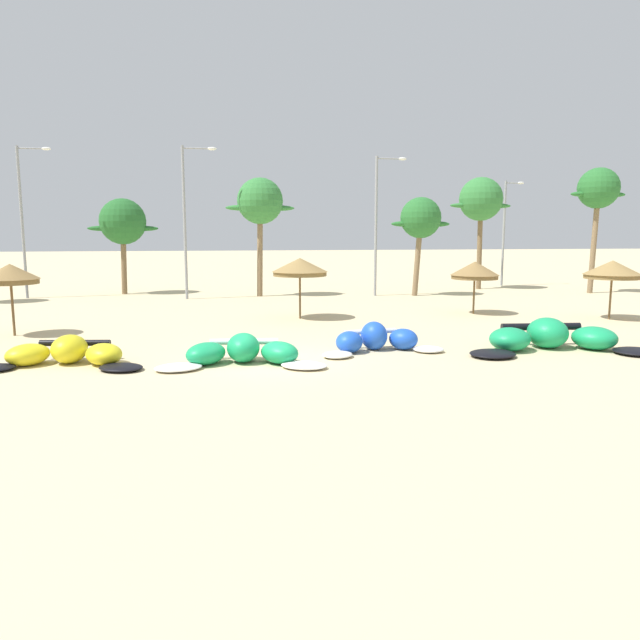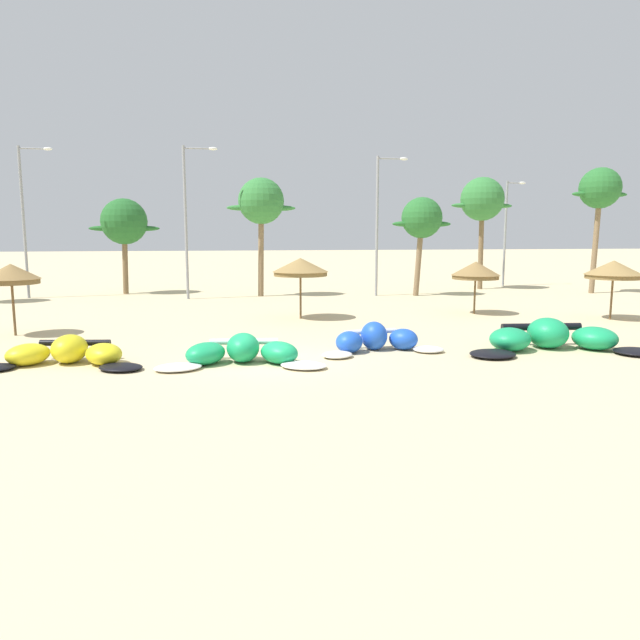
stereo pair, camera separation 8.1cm
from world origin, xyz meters
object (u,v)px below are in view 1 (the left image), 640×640
kite_left (66,354)px  kite_right_of_center (552,338)px  palm_left (123,222)px  lamppost_west_center (187,214)px  kite_center (377,340)px  palm_left_of_gap (260,203)px  beach_umbrella_middle (300,267)px  beach_umbrella_near_van (10,274)px  palm_center_right (481,200)px  beach_umbrella_outermost (612,269)px  lamppost_east (505,227)px  lamppost_west (24,214)px  beach_umbrella_near_palms (475,270)px  palm_right_of_gap (598,191)px  lamppost_east_center (379,218)px  palm_center_left (421,219)px  kite_left_of_center (243,353)px

kite_left → kite_right_of_center: kite_right_of_center is taller
palm_left → lamppost_west_center: bearing=-42.7°
kite_center → palm_left: (-11.52, 22.44, 4.46)m
palm_left_of_gap → beach_umbrella_middle: bearing=-84.7°
beach_umbrella_near_van → palm_center_right: (27.43, 15.93, 4.02)m
beach_umbrella_outermost → palm_left: bearing=145.6°
kite_right_of_center → lamppost_east: (10.88, 24.68, 4.17)m
lamppost_west → lamppost_west_center: 10.39m
kite_right_of_center → beach_umbrella_near_van: bearing=161.6°
beach_umbrella_near_palms → beach_umbrella_middle: bearing=-179.1°
kite_left → beach_umbrella_outermost: 24.17m
beach_umbrella_near_palms → lamppost_east: (9.50, 15.22, 2.35)m
beach_umbrella_middle → palm_left: palm_left is taller
beach_umbrella_near_van → palm_right_of_gap: size_ratio=0.34×
beach_umbrella_near_van → lamppost_east_center: 22.73m
beach_umbrella_outermost → palm_center_left: 13.61m
lamppost_east_center → kite_center: bearing=-105.9°
kite_left_of_center → palm_center_right: (18.60, 22.83, 6.16)m
palm_left_of_gap → lamppost_west_center: lamppost_west_center is taller
palm_left_of_gap → palm_center_right: (16.36, 2.33, 0.42)m
palm_center_left → lamppost_west_center: 15.02m
beach_umbrella_outermost → lamppost_east_center: size_ratio=0.31×
palm_center_right → palm_right_of_gap: size_ratio=0.96×
beach_umbrella_near_palms → kite_right_of_center: bearing=-98.3°
kite_right_of_center → palm_left_of_gap: palm_left_of_gap is taller
kite_right_of_center → palm_left_of_gap: bearing=113.3°
beach_umbrella_outermost → lamppost_east: bearing=77.9°
lamppost_east_center → lamppost_east: size_ratio=1.11×
beach_umbrella_near_van → beach_umbrella_near_palms: 21.32m
palm_right_of_gap → lamppost_west: bearing=174.8°
beach_umbrella_near_palms → lamppost_west: bearing=153.8°
kite_left → kite_left_of_center: size_ratio=1.00×
kite_left → beach_umbrella_near_palms: 19.98m
beach_umbrella_middle → palm_center_left: palm_center_left is taller
kite_left_of_center → beach_umbrella_middle: bearing=71.5°
kite_right_of_center → lamppost_east_center: bearing=93.0°
palm_left_of_gap → palm_center_right: size_ratio=0.94×
beach_umbrella_middle → lamppost_east: size_ratio=0.36×
palm_center_left → lamppost_west: 25.29m
lamppost_east → beach_umbrella_near_palms: bearing=-122.0°
beach_umbrella_outermost → kite_center: bearing=-157.2°
lamppost_west_center → lamppost_east: size_ratio=1.16×
kite_right_of_center → palm_left_of_gap: (-8.66, 20.16, 5.67)m
beach_umbrella_middle → lamppost_west_center: 11.73m
lamppost_west → lamppost_east_center: lamppost_west is taller
beach_umbrella_middle → beach_umbrella_near_palms: bearing=0.9°
kite_center → palm_center_left: palm_center_left is taller
beach_umbrella_outermost → palm_center_right: bearing=87.4°
palm_left_of_gap → palm_right_of_gap: 22.97m
lamppost_east_center → palm_center_right: bearing=21.0°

